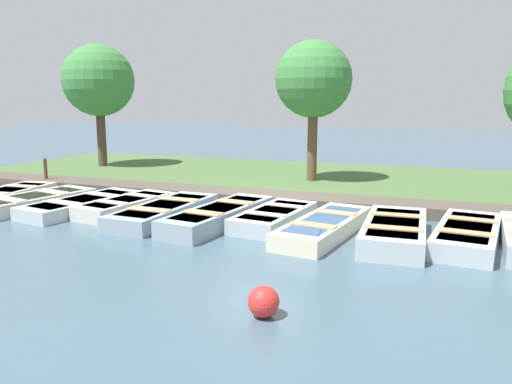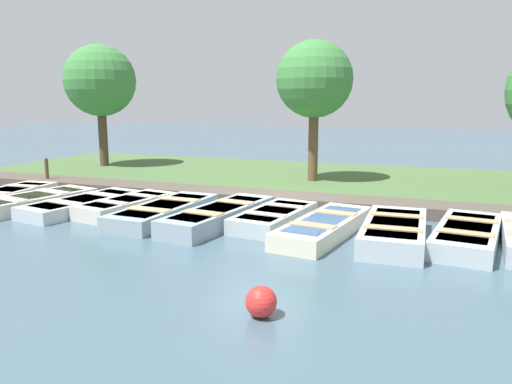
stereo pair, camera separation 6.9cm
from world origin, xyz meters
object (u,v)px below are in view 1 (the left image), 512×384
Objects in this scene: buoy at (264,302)px; rowboat_9 at (467,234)px; rowboat_8 at (395,231)px; mooring_post_near at (46,173)px; park_tree_far_left at (98,81)px; park_tree_left at (314,80)px; rowboat_6 at (275,217)px; rowboat_4 at (165,211)px; rowboat_5 at (219,215)px; rowboat_2 at (83,204)px; rowboat_1 at (31,202)px; rowboat_3 at (126,205)px; rowboat_7 at (325,226)px; rowboat_0 at (7,196)px.

rowboat_9 is at bearing 149.89° from buoy.
buoy is (4.19, -1.28, -0.01)m from rowboat_8.
mooring_post_near is 11.80m from buoy.
park_tree_left is (0.71, 8.69, -0.10)m from park_tree_far_left.
rowboat_9 is (0.12, 4.00, 0.01)m from rowboat_6.
rowboat_5 reaches higher than rowboat_4.
park_tree_left is (-5.59, 4.55, 3.21)m from rowboat_2.
rowboat_6 is 4.84m from buoy.
rowboat_1 is at bearing -83.88° from rowboat_4.
rowboat_2 is at bearing -39.09° from park_tree_left.
rowboat_9 is at bearing 99.16° from rowboat_3.
rowboat_8 is 1.39m from rowboat_9.
rowboat_8 is (-0.12, 9.05, 0.03)m from rowboat_1.
rowboat_5 is 3.72× the size of mooring_post_near.
buoy is at bearing 58.31° from rowboat_3.
rowboat_2 is 1.11× the size of rowboat_8.
rowboat_2 is 1.06× the size of rowboat_9.
rowboat_9 reaches higher than rowboat_6.
rowboat_2 is 3.48× the size of mooring_post_near.
buoy reaches higher than rowboat_9.
rowboat_2 is at bearing -82.62° from rowboat_7.
rowboat_8 is at bearing 77.17° from mooring_post_near.
park_tree_far_left is (-6.40, -7.98, 3.27)m from rowboat_5.
rowboat_3 is 0.88× the size of rowboat_9.
rowboat_3 is at bearing -32.10° from park_tree_left.
rowboat_4 is 1.12× the size of rowboat_8.
rowboat_5 is 7.57m from mooring_post_near.
rowboat_1 is 0.94× the size of rowboat_5.
rowboat_4 is 1.44m from rowboat_5.
rowboat_5 reaches higher than rowboat_6.
mooring_post_near is at bearing -104.42° from rowboat_8.
rowboat_2 is 1.21× the size of rowboat_3.
rowboat_2 is 0.73× the size of park_tree_left.
park_tree_far_left is 8.72m from park_tree_left.
rowboat_6 is at bearing 100.81° from rowboat_3.
rowboat_7 is 1.41m from rowboat_8.
park_tree_left is at bearing 146.80° from rowboat_1.
buoy is at bearing 10.49° from rowboat_7.
rowboat_3 reaches higher than rowboat_6.
rowboat_9 is at bearing 65.00° from park_tree_far_left.
rowboat_1 is at bearing -117.62° from buoy.
mooring_post_near is (-2.17, -12.34, 0.30)m from rowboat_9.
rowboat_9 is 0.65× the size of park_tree_far_left.
rowboat_2 is 1.18m from rowboat_3.
rowboat_0 is 0.87× the size of rowboat_4.
rowboat_8 is 7.27m from park_tree_left.
mooring_post_near reaches higher than rowboat_9.
rowboat_7 is at bearing 96.99° from rowboat_5.
rowboat_8 is (0.02, 1.41, 0.03)m from rowboat_7.
rowboat_1 is 0.73× the size of park_tree_left.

